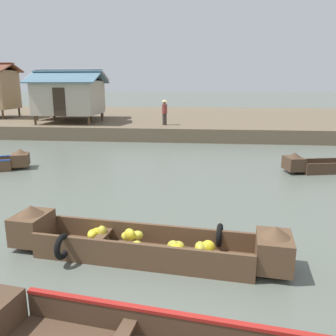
% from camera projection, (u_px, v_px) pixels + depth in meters
% --- Properties ---
extents(ground_plane, '(300.00, 300.00, 0.00)m').
position_uv_depth(ground_plane, '(192.00, 180.00, 12.96)').
color(ground_plane, '#596056').
extents(riverbank_strip, '(160.00, 20.00, 0.85)m').
position_uv_depth(riverbank_strip, '(200.00, 120.00, 30.57)').
color(riverbank_strip, brown).
rests_on(riverbank_strip, ground).
extents(banana_boat, '(5.84, 1.57, 0.94)m').
position_uv_depth(banana_boat, '(145.00, 243.00, 7.11)').
color(banana_boat, brown).
rests_on(banana_boat, ground).
extents(stilt_house_mid_left, '(5.19, 3.97, 3.78)m').
position_uv_depth(stilt_house_mid_left, '(70.00, 93.00, 26.61)').
color(stilt_house_mid_left, '#4C3826').
rests_on(stilt_house_mid_left, riverbank_strip).
extents(stilt_house_mid_right, '(4.76, 3.80, 3.53)m').
position_uv_depth(stilt_house_mid_right, '(69.00, 96.00, 23.79)').
color(stilt_house_mid_right, '#4C3826').
rests_on(stilt_house_mid_right, riverbank_strip).
extents(vendor_person, '(0.44, 0.44, 1.66)m').
position_uv_depth(vendor_person, '(165.00, 111.00, 22.77)').
color(vendor_person, '#332D28').
rests_on(vendor_person, riverbank_strip).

